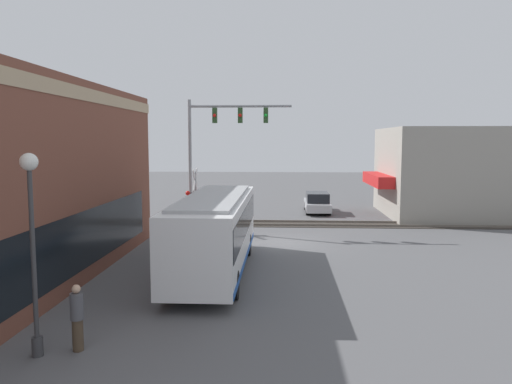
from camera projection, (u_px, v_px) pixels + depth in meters
name	position (u px, v px, depth m)	size (l,w,h in m)	color
ground_plane	(283.00, 243.00, 26.62)	(120.00, 120.00, 0.00)	#565659
shop_building	(445.00, 172.00, 36.13)	(9.40, 9.69, 6.34)	gray
city_bus	(215.00, 230.00, 20.52)	(10.63, 2.59, 3.21)	white
traffic_signal_gantry	(218.00, 136.00, 30.02)	(0.42, 6.24, 7.89)	gray
crossing_signal	(195.00, 193.00, 29.93)	(1.41, 1.18, 3.81)	gray
streetlamp	(32.00, 237.00, 12.33)	(0.44, 0.44, 5.15)	#38383A
rail_track_near	(283.00, 224.00, 32.58)	(2.60, 60.00, 0.15)	#332D28
parked_car_silver	(317.00, 203.00, 37.76)	(4.78, 1.82, 1.55)	#B7B7BC
pedestrian_by_lamp	(77.00, 317.00, 12.88)	(0.34, 0.34, 1.76)	#473828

